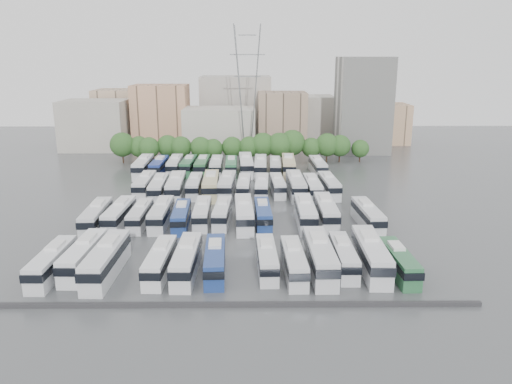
{
  "coord_description": "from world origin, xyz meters",
  "views": [
    {
      "loc": [
        3.09,
        -81.89,
        26.36
      ],
      "look_at": [
        3.8,
        3.12,
        3.0
      ],
      "focal_mm": 35.0,
      "sensor_mm": 36.0,
      "label": 1
    }
  ],
  "objects_px": {
    "bus_r3_s3": "(189,165)",
    "bus_r0_s9": "(294,261)",
    "bus_r1_s3": "(161,214)",
    "bus_r1_s11": "(326,211)",
    "bus_r2_s2": "(159,187)",
    "bus_r3_s4": "(202,166)",
    "bus_r0_s2": "(106,259)",
    "bus_r3_s5": "(216,166)",
    "apartment_tower": "(363,105)",
    "bus_r1_s10": "(305,213)",
    "bus_r2_s9": "(278,185)",
    "bus_r3_s8": "(261,166)",
    "bus_r2_s10": "(296,185)",
    "bus_r3_s12": "(318,166)",
    "bus_r0_s0": "(52,262)",
    "bus_r3_s1": "(159,166)",
    "bus_r3_s7": "(246,164)",
    "bus_r1_s5": "(202,213)",
    "bus_r1_s0": "(96,216)",
    "electricity_pylon": "(248,86)",
    "bus_r0_s6": "(215,260)",
    "bus_r2_s8": "(262,186)",
    "bus_r3_s9": "(275,166)",
    "bus_r0_s12": "(371,254)",
    "bus_r2_s11": "(312,187)",
    "bus_r0_s13": "(399,261)",
    "bus_r2_s12": "(329,185)",
    "bus_r1_s2": "(140,215)",
    "bus_r2_s1": "(145,184)",
    "bus_r2_s3": "(176,186)",
    "bus_r2_s7": "(244,186)",
    "bus_r0_s5": "(187,260)",
    "bus_r1_s1": "(119,214)",
    "bus_r0_s4": "(160,261)",
    "bus_r1_s13": "(368,215)",
    "bus_r1_s8": "(263,214)",
    "bus_r1_s7": "(244,213)",
    "bus_r2_s5": "(211,185)",
    "bus_r2_s4": "(195,185)",
    "bus_r0_s8": "(267,258)",
    "bus_r0_s11": "(343,256)",
    "bus_r0_s10": "(320,256)",
    "bus_r3_s2": "(175,165)"
  },
  "relations": [
    {
      "from": "bus_r0_s2",
      "to": "bus_r3_s2",
      "type": "relative_size",
      "value": 1.08
    },
    {
      "from": "bus_r0_s10",
      "to": "bus_r2_s3",
      "type": "xyz_separation_m",
      "value": [
        -23.11,
        34.6,
        -0.02
      ]
    },
    {
      "from": "bus_r1_s2",
      "to": "bus_r2_s2",
      "type": "relative_size",
      "value": 0.89
    },
    {
      "from": "bus_r2_s2",
      "to": "bus_r3_s4",
      "type": "relative_size",
      "value": 1.0
    },
    {
      "from": "bus_r0_s2",
      "to": "bus_r2_s11",
      "type": "distance_m",
      "value": 46.36
    },
    {
      "from": "bus_r0_s2",
      "to": "bus_r2_s2",
      "type": "relative_size",
      "value": 1.08
    },
    {
      "from": "bus_r2_s1",
      "to": "bus_r2_s12",
      "type": "relative_size",
      "value": 1.01
    },
    {
      "from": "bus_r0_s10",
      "to": "bus_r2_s8",
      "type": "bearing_deg",
      "value": 99.51
    },
    {
      "from": "bus_r0_s6",
      "to": "bus_r3_s12",
      "type": "xyz_separation_m",
      "value": [
        19.75,
        53.77,
        0.08
      ]
    },
    {
      "from": "bus_r2_s3",
      "to": "bus_r2_s8",
      "type": "relative_size",
      "value": 1.16
    },
    {
      "from": "bus_r0_s12",
      "to": "bus_r1_s8",
      "type": "height_order",
      "value": "bus_r0_s12"
    },
    {
      "from": "bus_r1_s7",
      "to": "bus_r3_s1",
      "type": "relative_size",
      "value": 1.07
    },
    {
      "from": "bus_r0_s4",
      "to": "bus_r1_s7",
      "type": "distance_m",
      "value": 21.11
    },
    {
      "from": "bus_r1_s3",
      "to": "bus_r1_s11",
      "type": "distance_m",
      "value": 26.59
    },
    {
      "from": "bus_r3_s3",
      "to": "bus_r0_s9",
      "type": "bearing_deg",
      "value": -68.35
    },
    {
      "from": "bus_r2_s8",
      "to": "bus_r3_s9",
      "type": "height_order",
      "value": "bus_r2_s8"
    },
    {
      "from": "bus_r2_s9",
      "to": "bus_r0_s9",
      "type": "bearing_deg",
      "value": -92.38
    },
    {
      "from": "bus_r1_s3",
      "to": "bus_r3_s4",
      "type": "bearing_deg",
      "value": 84.88
    },
    {
      "from": "bus_r0_s11",
      "to": "bus_r1_s13",
      "type": "xyz_separation_m",
      "value": [
        6.74,
        16.24,
        0.13
      ]
    },
    {
      "from": "bus_r2_s9",
      "to": "bus_r3_s8",
      "type": "distance_m",
      "value": 16.81
    },
    {
      "from": "bus_r2_s4",
      "to": "bus_r2_s2",
      "type": "bearing_deg",
      "value": -166.54
    },
    {
      "from": "bus_r0_s5",
      "to": "bus_r1_s1",
      "type": "bearing_deg",
      "value": 126.29
    },
    {
      "from": "electricity_pylon",
      "to": "bus_r1_s0",
      "type": "xyz_separation_m",
      "value": [
        -23.48,
        -57.03,
        -16.78
      ]
    },
    {
      "from": "bus_r0_s5",
      "to": "bus_r1_s10",
      "type": "distance_m",
      "value": 25.09
    },
    {
      "from": "bus_r0_s12",
      "to": "bus_r1_s11",
      "type": "height_order",
      "value": "bus_r0_s12"
    },
    {
      "from": "bus_r0_s6",
      "to": "bus_r3_s4",
      "type": "relative_size",
      "value": 0.94
    },
    {
      "from": "bus_r0_s12",
      "to": "bus_r3_s7",
      "type": "height_order",
      "value": "bus_r3_s7"
    },
    {
      "from": "apartment_tower",
      "to": "bus_r2_s2",
      "type": "relative_size",
      "value": 2.12
    },
    {
      "from": "bus_r0_s4",
      "to": "bus_r0_s8",
      "type": "relative_size",
      "value": 1.04
    },
    {
      "from": "bus_r0_s2",
      "to": "bus_r3_s5",
      "type": "bearing_deg",
      "value": 80.61
    },
    {
      "from": "apartment_tower",
      "to": "bus_r1_s10",
      "type": "distance_m",
      "value": 68.33
    },
    {
      "from": "bus_r0_s13",
      "to": "bus_r2_s12",
      "type": "relative_size",
      "value": 0.9
    },
    {
      "from": "bus_r0_s4",
      "to": "bus_r3_s12",
      "type": "xyz_separation_m",
      "value": [
        26.54,
        54.04,
        0.1
      ]
    },
    {
      "from": "bus_r1_s3",
      "to": "bus_r3_s5",
      "type": "relative_size",
      "value": 0.96
    },
    {
      "from": "bus_r2_s10",
      "to": "bus_r2_s11",
      "type": "bearing_deg",
      "value": -12.67
    },
    {
      "from": "bus_r3_s1",
      "to": "bus_r3_s7",
      "type": "height_order",
      "value": "bus_r3_s7"
    },
    {
      "from": "bus_r2_s10",
      "to": "bus_r3_s12",
      "type": "height_order",
      "value": "bus_r2_s10"
    },
    {
      "from": "bus_r1_s5",
      "to": "bus_r1_s11",
      "type": "distance_m",
      "value": 20.07
    },
    {
      "from": "bus_r0_s2",
      "to": "bus_r2_s12",
      "type": "relative_size",
      "value": 1.09
    },
    {
      "from": "bus_r3_s1",
      "to": "bus_r0_s5",
      "type": "bearing_deg",
      "value": -75.5
    },
    {
      "from": "bus_r0_s8",
      "to": "bus_r1_s8",
      "type": "bearing_deg",
      "value": 88.34
    },
    {
      "from": "bus_r1_s5",
      "to": "bus_r3_s12",
      "type": "distance_m",
      "value": 41.51
    },
    {
      "from": "bus_r0_s0",
      "to": "bus_r3_s3",
      "type": "height_order",
      "value": "bus_r3_s3"
    },
    {
      "from": "bus_r1_s10",
      "to": "bus_r1_s13",
      "type": "xyz_separation_m",
      "value": [
        9.8,
        -1.19,
        -0.11
      ]
    },
    {
      "from": "bus_r1_s1",
      "to": "bus_r1_s5",
      "type": "height_order",
      "value": "bus_r1_s1"
    },
    {
      "from": "bus_r2_s5",
      "to": "bus_r3_s8",
      "type": "height_order",
      "value": "bus_r2_s5"
    },
    {
      "from": "bus_r0_s9",
      "to": "bus_r1_s0",
      "type": "relative_size",
      "value": 0.92
    },
    {
      "from": "bus_r2_s7",
      "to": "bus_r3_s1",
      "type": "distance_m",
      "value": 26.24
    },
    {
      "from": "bus_r1_s2",
      "to": "bus_r2_s12",
      "type": "relative_size",
      "value": 0.9
    },
    {
      "from": "bus_r0_s0",
      "to": "bus_r3_s4",
      "type": "relative_size",
      "value": 0.95
    }
  ]
}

